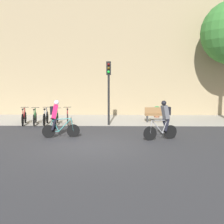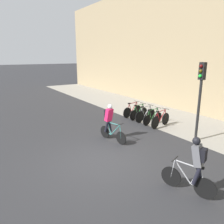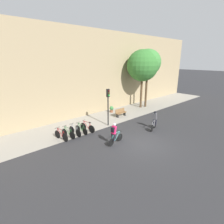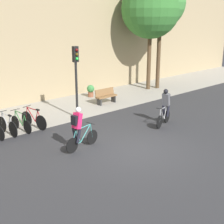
# 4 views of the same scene
# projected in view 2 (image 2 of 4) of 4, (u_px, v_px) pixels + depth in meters

# --- Properties ---
(ground) EXTENTS (200.00, 200.00, 0.00)m
(ground) POSITION_uv_depth(u_px,v_px,m) (100.00, 161.00, 8.34)
(ground) COLOR #2B2B2D
(kerb_strip) EXTENTS (44.00, 4.50, 0.01)m
(kerb_strip) POSITION_uv_depth(u_px,v_px,m) (207.00, 129.00, 11.90)
(kerb_strip) COLOR gray
(kerb_strip) RESTS_ON ground
(cyclist_pink) EXTENTS (1.71, 0.54, 1.74)m
(cyclist_pink) POSITION_uv_depth(u_px,v_px,m) (110.00, 121.00, 10.21)
(cyclist_pink) COLOR black
(cyclist_pink) RESTS_ON ground
(cyclist_grey) EXTENTS (1.56, 0.64, 1.76)m
(cyclist_grey) POSITION_uv_depth(u_px,v_px,m) (195.00, 164.00, 6.12)
(cyclist_grey) COLOR black
(cyclist_grey) RESTS_ON ground
(parked_bike_0) EXTENTS (0.46, 1.68, 0.98)m
(parked_bike_0) POSITION_uv_depth(u_px,v_px,m) (132.00, 111.00, 14.33)
(parked_bike_0) COLOR black
(parked_bike_0) RESTS_ON ground
(parked_bike_1) EXTENTS (0.47, 1.65, 0.96)m
(parked_bike_1) POSITION_uv_depth(u_px,v_px,m) (139.00, 113.00, 13.81)
(parked_bike_1) COLOR black
(parked_bike_1) RESTS_ON ground
(parked_bike_2) EXTENTS (0.46, 1.68, 0.99)m
(parked_bike_2) POSITION_uv_depth(u_px,v_px,m) (145.00, 115.00, 13.29)
(parked_bike_2) COLOR black
(parked_bike_2) RESTS_ON ground
(parked_bike_3) EXTENTS (0.46, 1.63, 0.94)m
(parked_bike_3) POSITION_uv_depth(u_px,v_px,m) (153.00, 118.00, 12.78)
(parked_bike_3) COLOR black
(parked_bike_3) RESTS_ON ground
(parked_bike_4) EXTENTS (0.51, 1.72, 0.99)m
(parked_bike_4) POSITION_uv_depth(u_px,v_px,m) (161.00, 120.00, 12.25)
(parked_bike_4) COLOR black
(parked_bike_4) RESTS_ON ground
(traffic_light_pole) EXTENTS (0.26, 0.30, 3.63)m
(traffic_light_pole) POSITION_uv_depth(u_px,v_px,m) (201.00, 88.00, 9.72)
(traffic_light_pole) COLOR black
(traffic_light_pole) RESTS_ON ground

